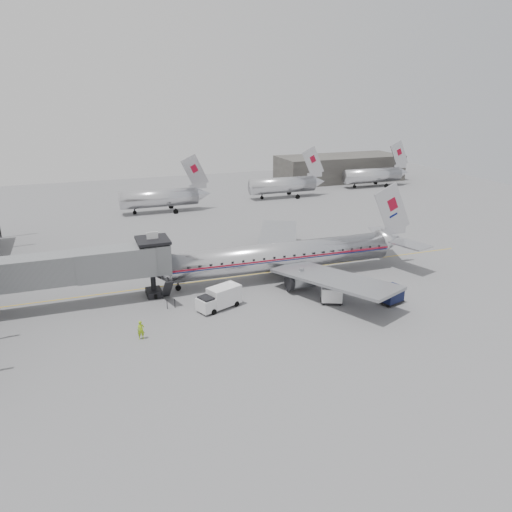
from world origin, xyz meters
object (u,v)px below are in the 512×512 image
(service_van, at_px, (219,298))
(ramp_worker, at_px, (141,330))
(baggage_cart_navy, at_px, (391,294))
(airliner, at_px, (287,256))
(baggage_cart_white, at_px, (332,295))

(service_van, xyz_separation_m, ramp_worker, (-8.53, -3.98, -0.29))
(baggage_cart_navy, xyz_separation_m, ramp_worker, (-25.84, 1.05, -0.11))
(airliner, relative_size, baggage_cart_navy, 12.13)
(service_van, distance_m, baggage_cart_navy, 18.03)
(baggage_cart_white, bearing_deg, ramp_worker, -153.03)
(airliner, xyz_separation_m, baggage_cart_white, (1.33, -8.71, -1.75))
(airliner, xyz_separation_m, service_van, (-10.14, -5.91, -1.51))
(baggage_cart_white, bearing_deg, airliner, 122.28)
(airliner, height_order, service_van, airliner)
(airliner, relative_size, baggage_cart_white, 12.42)
(ramp_worker, bearing_deg, baggage_cart_navy, 1.85)
(service_van, distance_m, ramp_worker, 9.42)
(service_van, relative_size, baggage_cart_white, 1.86)
(service_van, relative_size, ramp_worker, 2.87)
(baggage_cart_navy, bearing_deg, service_van, 148.00)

